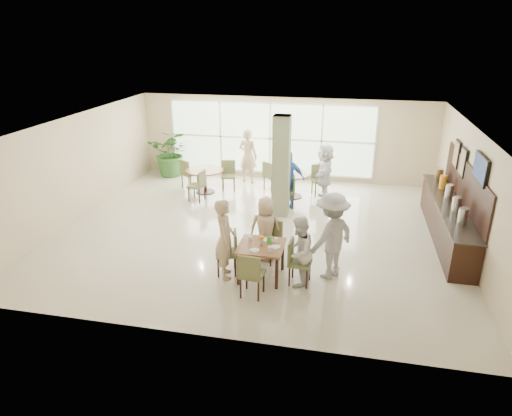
% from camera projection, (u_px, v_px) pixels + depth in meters
% --- Properties ---
extents(ground, '(10.00, 10.00, 0.00)m').
position_uv_depth(ground, '(258.00, 230.00, 11.92)').
color(ground, beige).
rests_on(ground, ground).
extents(room_shell, '(10.00, 10.00, 10.00)m').
position_uv_depth(room_shell, '(258.00, 167.00, 11.30)').
color(room_shell, white).
rests_on(room_shell, ground).
extents(window_bank, '(7.00, 0.04, 7.00)m').
position_uv_depth(window_bank, '(270.00, 139.00, 15.56)').
color(window_bank, silver).
rests_on(window_bank, ground).
extents(column, '(0.45, 0.45, 2.80)m').
position_uv_depth(column, '(281.00, 167.00, 12.42)').
color(column, '#6C7B55').
rests_on(column, ground).
extents(main_table, '(0.94, 0.94, 0.75)m').
position_uv_depth(main_table, '(261.00, 249.00, 9.44)').
color(main_table, brown).
rests_on(main_table, ground).
extents(round_table_left, '(1.19, 1.19, 0.75)m').
position_uv_depth(round_table_left, '(205.00, 174.00, 14.46)').
color(round_table_left, brown).
rests_on(round_table_left, ground).
extents(round_table_right, '(1.03, 1.03, 0.75)m').
position_uv_depth(round_table_right, '(293.00, 180.00, 14.08)').
color(round_table_right, brown).
rests_on(round_table_right, ground).
extents(chairs_main_table, '(2.11, 2.01, 0.95)m').
position_uv_depth(chairs_main_table, '(262.00, 257.00, 9.50)').
color(chairs_main_table, brown).
rests_on(chairs_main_table, ground).
extents(chairs_table_left, '(1.91, 1.72, 0.95)m').
position_uv_depth(chairs_table_left, '(205.00, 178.00, 14.47)').
color(chairs_table_left, brown).
rests_on(chairs_table_left, ground).
extents(chairs_table_right, '(2.15, 2.01, 0.95)m').
position_uv_depth(chairs_table_right, '(293.00, 182.00, 14.09)').
color(chairs_table_right, brown).
rests_on(chairs_table_right, ground).
extents(tabletop_clutter, '(0.72, 0.73, 0.21)m').
position_uv_depth(tabletop_clutter, '(265.00, 242.00, 9.38)').
color(tabletop_clutter, white).
rests_on(tabletop_clutter, main_table).
extents(buffet_counter, '(0.64, 4.70, 1.95)m').
position_uv_depth(buffet_counter, '(448.00, 217.00, 11.28)').
color(buffet_counter, black).
rests_on(buffet_counter, ground).
extents(wall_tv, '(0.06, 1.00, 0.58)m').
position_uv_depth(wall_tv, '(481.00, 169.00, 9.64)').
color(wall_tv, black).
rests_on(wall_tv, ground).
extents(framed_art_a, '(0.05, 0.55, 0.70)m').
position_uv_depth(framed_art_a, '(463.00, 162.00, 11.21)').
color(framed_art_a, black).
rests_on(framed_art_a, ground).
extents(framed_art_b, '(0.05, 0.55, 0.70)m').
position_uv_depth(framed_art_b, '(457.00, 154.00, 11.93)').
color(framed_art_b, black).
rests_on(framed_art_b, ground).
extents(potted_plant, '(1.61, 1.61, 1.66)m').
position_uv_depth(potted_plant, '(171.00, 153.00, 16.05)').
color(potted_plant, '#2D5E25').
rests_on(potted_plant, ground).
extents(teen_left, '(0.61, 0.73, 1.73)m').
position_uv_depth(teen_left, '(225.00, 239.00, 9.42)').
color(teen_left, tan).
rests_on(teen_left, ground).
extents(teen_far, '(0.76, 0.46, 1.49)m').
position_uv_depth(teen_far, '(266.00, 229.00, 10.18)').
color(teen_far, tan).
rests_on(teen_far, ground).
extents(teen_right, '(0.69, 0.81, 1.48)m').
position_uv_depth(teen_right, '(299.00, 251.00, 9.16)').
color(teen_right, white).
rests_on(teen_right, ground).
extents(teen_standing, '(1.30, 1.38, 1.87)m').
position_uv_depth(teen_standing, '(331.00, 236.00, 9.39)').
color(teen_standing, '#A6A6A9').
rests_on(teen_standing, ground).
extents(adult_a, '(1.05, 0.68, 1.68)m').
position_uv_depth(adult_a, '(287.00, 179.00, 13.21)').
color(adult_a, '#457CD1').
rests_on(adult_a, ground).
extents(adult_b, '(0.74, 1.62, 1.72)m').
position_uv_depth(adult_b, '(325.00, 172.00, 13.79)').
color(adult_b, white).
rests_on(adult_b, ground).
extents(adult_standing, '(0.76, 0.60, 1.83)m').
position_uv_depth(adult_standing, '(248.00, 156.00, 15.28)').
color(adult_standing, tan).
rests_on(adult_standing, ground).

